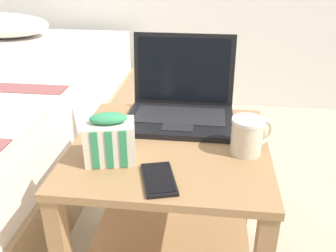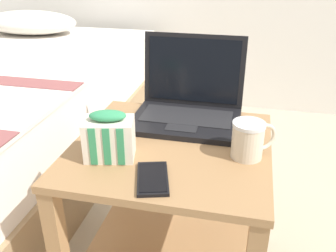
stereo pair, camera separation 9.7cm
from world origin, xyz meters
The scene contains 5 objects.
bedside_table centered at (0.00, 0.00, 0.34)m, with size 0.57×0.57×0.53m.
laptop centered at (0.02, 0.19, 0.58)m, with size 0.35×0.28×0.26m.
mug_front_left centered at (0.22, -0.02, 0.58)m, with size 0.12×0.10×0.10m.
snack_bag centered at (-0.15, -0.11, 0.59)m, with size 0.15×0.12×0.14m.
cell_phone centered at (-0.01, -0.19, 0.53)m, with size 0.11×0.16×0.01m.
Camera 2 is at (0.21, -0.94, 1.05)m, focal length 40.00 mm.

